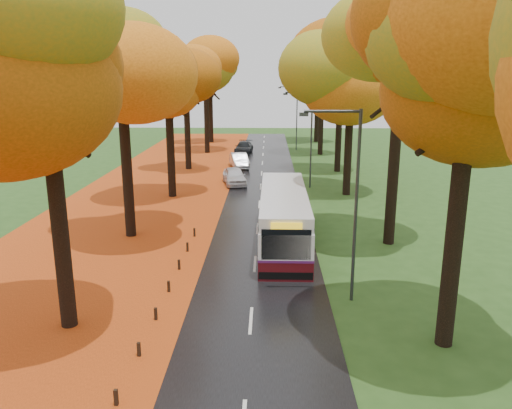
{
  "coord_description": "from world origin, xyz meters",
  "views": [
    {
      "loc": [
        0.64,
        -11.57,
        9.23
      ],
      "look_at": [
        0.0,
        14.04,
        2.6
      ],
      "focal_mm": 35.0,
      "sensor_mm": 36.0,
      "label": 1
    }
  ],
  "objects_px": {
    "car_silver": "(239,160)",
    "car_dark": "(244,147)",
    "streetlamp_far": "(295,113)",
    "bus": "(284,216)",
    "streetlamp_near": "(351,192)",
    "car_white": "(234,176)",
    "streetlamp_mid": "(308,132)"
  },
  "relations": [
    {
      "from": "streetlamp_far",
      "to": "car_white",
      "type": "distance_m",
      "value": 22.35
    },
    {
      "from": "streetlamp_near",
      "to": "streetlamp_far",
      "type": "relative_size",
      "value": 1.0
    },
    {
      "from": "bus",
      "to": "car_dark",
      "type": "height_order",
      "value": "bus"
    },
    {
      "from": "car_silver",
      "to": "car_dark",
      "type": "height_order",
      "value": "car_silver"
    },
    {
      "from": "streetlamp_far",
      "to": "car_silver",
      "type": "xyz_separation_m",
      "value": [
        -6.3,
        -12.84,
        -3.94
      ]
    },
    {
      "from": "streetlamp_mid",
      "to": "bus",
      "type": "distance_m",
      "value": 15.16
    },
    {
      "from": "streetlamp_near",
      "to": "car_white",
      "type": "height_order",
      "value": "streetlamp_near"
    },
    {
      "from": "streetlamp_mid",
      "to": "bus",
      "type": "xyz_separation_m",
      "value": [
        -2.43,
        -14.64,
        -3.12
      ]
    },
    {
      "from": "streetlamp_far",
      "to": "car_silver",
      "type": "distance_m",
      "value": 14.83
    },
    {
      "from": "streetlamp_mid",
      "to": "streetlamp_far",
      "type": "height_order",
      "value": "same"
    },
    {
      "from": "streetlamp_mid",
      "to": "bus",
      "type": "bearing_deg",
      "value": -99.44
    },
    {
      "from": "streetlamp_mid",
      "to": "car_silver",
      "type": "relative_size",
      "value": 1.79
    },
    {
      "from": "streetlamp_near",
      "to": "bus",
      "type": "distance_m",
      "value": 8.36
    },
    {
      "from": "streetlamp_mid",
      "to": "streetlamp_far",
      "type": "distance_m",
      "value": 22.0
    },
    {
      "from": "bus",
      "to": "car_dark",
      "type": "relative_size",
      "value": 2.35
    },
    {
      "from": "streetlamp_near",
      "to": "car_dark",
      "type": "bearing_deg",
      "value": 98.72
    },
    {
      "from": "car_white",
      "to": "car_dark",
      "type": "distance_m",
      "value": 18.14
    },
    {
      "from": "streetlamp_mid",
      "to": "streetlamp_near",
      "type": "bearing_deg",
      "value": -90.0
    },
    {
      "from": "streetlamp_far",
      "to": "bus",
      "type": "relative_size",
      "value": 0.71
    },
    {
      "from": "car_silver",
      "to": "car_dark",
      "type": "bearing_deg",
      "value": 78.21
    },
    {
      "from": "car_dark",
      "to": "streetlamp_far",
      "type": "bearing_deg",
      "value": 29.29
    },
    {
      "from": "streetlamp_far",
      "to": "car_silver",
      "type": "bearing_deg",
      "value": -116.13
    },
    {
      "from": "streetlamp_near",
      "to": "car_silver",
      "type": "relative_size",
      "value": 1.79
    },
    {
      "from": "bus",
      "to": "car_silver",
      "type": "height_order",
      "value": "bus"
    },
    {
      "from": "car_white",
      "to": "car_silver",
      "type": "distance_m",
      "value": 8.26
    },
    {
      "from": "bus",
      "to": "car_silver",
      "type": "relative_size",
      "value": 2.52
    },
    {
      "from": "streetlamp_mid",
      "to": "car_white",
      "type": "height_order",
      "value": "streetlamp_mid"
    },
    {
      "from": "bus",
      "to": "streetlamp_near",
      "type": "bearing_deg",
      "value": -71.27
    },
    {
      "from": "streetlamp_far",
      "to": "car_dark",
      "type": "height_order",
      "value": "streetlamp_far"
    },
    {
      "from": "streetlamp_far",
      "to": "car_dark",
      "type": "relative_size",
      "value": 1.67
    },
    {
      "from": "car_white",
      "to": "car_silver",
      "type": "xyz_separation_m",
      "value": [
        -0.06,
        8.26,
        0.0
      ]
    },
    {
      "from": "streetlamp_mid",
      "to": "car_dark",
      "type": "height_order",
      "value": "streetlamp_mid"
    }
  ]
}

